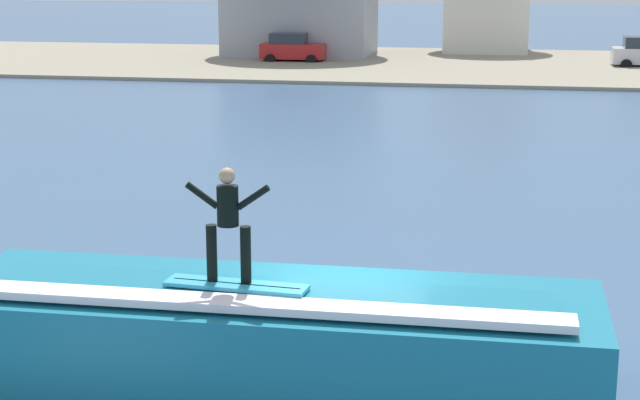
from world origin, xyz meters
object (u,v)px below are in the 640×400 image
object	(u,v)px
surfboard	(236,285)
wave_crest	(270,335)
surfer	(228,218)
car_near_shore	(293,48)

from	to	relation	value
surfboard	wave_crest	bearing A→B (deg)	44.26
surfboard	surfer	xyz separation A→B (m)	(-0.12, 0.07, 1.00)
surfboard	surfer	size ratio (longest dim) A/B	1.26
wave_crest	surfboard	size ratio (longest dim) A/B	4.57
surfboard	surfer	world-z (taller)	surfer
wave_crest	surfer	world-z (taller)	surfer
wave_crest	surfer	bearing A→B (deg)	-148.15
surfboard	car_near_shore	distance (m)	49.11
surfer	car_near_shore	xyz separation A→B (m)	(-9.05, 48.17, -1.74)
surfboard	car_near_shore	bearing A→B (deg)	100.77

